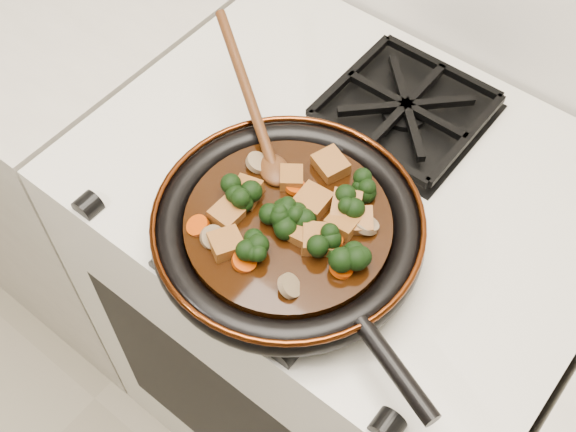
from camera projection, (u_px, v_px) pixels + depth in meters
The scene contains 37 objects.
stove at pixel (335, 314), 1.41m from camera, with size 0.76×0.60×0.90m, color beige.
burner_grate_front at pixel (291, 230), 0.97m from camera, with size 0.23×0.23×0.03m, color black, non-canonical shape.
burner_grate_back at pixel (405, 109), 1.09m from camera, with size 0.23×0.23×0.03m, color black, non-canonical shape.
skillet at pixel (289, 229), 0.93m from camera, with size 0.47×0.36×0.05m.
braising_sauce at pixel (288, 225), 0.93m from camera, with size 0.27×0.27×0.02m, color black.
tofu_cube_0 at pixel (331, 165), 0.96m from camera, with size 0.04×0.04×0.02m, color brown.
tofu_cube_1 at pixel (226, 244), 0.89m from camera, with size 0.04×0.04×0.02m, color brown.
tofu_cube_2 at pixel (307, 235), 0.90m from camera, with size 0.04×0.03×0.02m, color brown.
tofu_cube_3 at pixel (318, 240), 0.90m from camera, with size 0.04×0.04×0.02m, color brown.
tofu_cube_4 at pixel (343, 223), 0.91m from camera, with size 0.04×0.04×0.02m, color brown.
tofu_cube_5 at pixel (359, 221), 0.91m from camera, with size 0.03×0.04×0.02m, color brown.
tofu_cube_6 at pixel (246, 192), 0.94m from camera, with size 0.04×0.04×0.02m, color brown.
tofu_cube_7 at pixel (291, 178), 0.95m from camera, with size 0.03×0.03×0.02m, color brown.
tofu_cube_8 at pixel (346, 207), 0.93m from camera, with size 0.04×0.04×0.02m, color brown.
tofu_cube_9 at pixel (226, 215), 0.92m from camera, with size 0.04×0.04×0.02m, color brown.
tofu_cube_10 at pixel (313, 202), 0.93m from camera, with size 0.04×0.04×0.02m, color brown.
broccoli_floret_0 at pixel (232, 200), 0.93m from camera, with size 0.06×0.06×0.06m, color black, non-canonical shape.
broccoli_floret_1 at pixel (279, 215), 0.91m from camera, with size 0.06×0.06×0.05m, color black, non-canonical shape.
broccoli_floret_2 at pixel (288, 212), 0.92m from camera, with size 0.06×0.06×0.05m, color black, non-canonical shape.
broccoli_floret_3 at pixel (350, 204), 0.93m from camera, with size 0.06×0.06×0.05m, color black, non-canonical shape.
broccoli_floret_4 at pixel (350, 259), 0.88m from camera, with size 0.06×0.06×0.05m, color black, non-canonical shape.
broccoli_floret_5 at pixel (330, 249), 0.88m from camera, with size 0.06×0.06×0.06m, color black, non-canonical shape.
broccoli_floret_6 at pixel (361, 189), 0.94m from camera, with size 0.06×0.06×0.05m, color black, non-canonical shape.
broccoli_floret_7 at pixel (257, 251), 0.89m from camera, with size 0.06×0.06×0.05m, color black, non-canonical shape.
broccoli_floret_8 at pixel (290, 222), 0.91m from camera, with size 0.06×0.06×0.05m, color black, non-canonical shape.
broccoli_floret_9 at pixel (237, 197), 0.93m from camera, with size 0.06×0.06×0.05m, color black, non-canonical shape.
carrot_coin_0 at pixel (333, 241), 0.90m from camera, with size 0.03×0.03×0.01m, color #AD3504.
carrot_coin_1 at pixel (295, 187), 0.95m from camera, with size 0.03×0.03×0.01m, color #AD3504.
carrot_coin_2 at pixel (345, 263), 0.88m from camera, with size 0.03×0.03×0.01m, color #AD3504.
carrot_coin_3 at pixel (244, 261), 0.88m from camera, with size 0.03×0.03×0.01m, color #AD3504.
carrot_coin_4 at pixel (341, 268), 0.88m from camera, with size 0.03×0.03×0.01m, color #AD3504.
carrot_coin_5 at pixel (198, 226), 0.91m from camera, with size 0.03×0.03×0.01m, color #AD3504.
mushroom_slice_0 at pixel (258, 163), 0.97m from camera, with size 0.03×0.03×0.01m, color #7D6648.
mushroom_slice_1 at pixel (213, 237), 0.90m from camera, with size 0.03×0.03×0.01m, color #7D6648.
mushroom_slice_2 at pixel (289, 286), 0.86m from camera, with size 0.03×0.03×0.01m, color #7D6648.
mushroom_slice_3 at pixel (366, 225), 0.91m from camera, with size 0.03×0.03×0.01m, color #7D6648.
wooden_spoon at pixel (257, 121), 0.99m from camera, with size 0.15×0.11×0.26m.
Camera 1 is at (0.33, 1.13, 1.72)m, focal length 45.00 mm.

